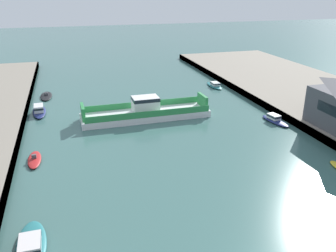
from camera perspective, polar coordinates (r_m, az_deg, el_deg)
The scene contains 7 objects.
chain_ferry at distance 62.32m, azimuth -3.60°, elevation 2.29°, with size 22.45×6.09×3.87m.
moored_boat_near_left at distance 83.08m, azimuth 7.47°, elevation 6.55°, with size 2.25×6.83×1.14m.
moored_boat_mid_right at distance 34.90m, azimuth -21.14°, elevation -17.45°, with size 2.78×7.55×1.37m.
moored_boat_far_left at distance 63.21m, azimuth 16.75°, elevation 1.02°, with size 2.84×6.46×1.28m.
moored_boat_far_right at distance 78.85m, azimuth -18.94°, elevation 4.58°, with size 2.39×6.87×0.90m.
moored_boat_upstream_a at distance 68.83m, azimuth -19.97°, elevation 2.42°, with size 2.71×8.17×1.67m.
moored_boat_upstream_b at distance 50.45m, azimuth -20.62°, elevation -5.06°, with size 1.73×5.39×0.96m.
Camera 1 is at (-13.81, -18.80, 21.64)m, focal length 38.02 mm.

